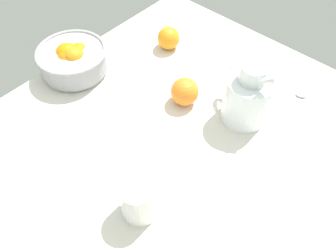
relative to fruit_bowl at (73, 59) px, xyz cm
name	(u,v)px	position (x,y,z in cm)	size (l,w,h in cm)	color
ground_plane	(166,158)	(-4.84, -42.48, -6.42)	(120.04, 100.06, 3.00)	silver
fruit_bowl	(73,59)	(0.00, 0.00, 0.00)	(21.38, 21.38, 9.83)	#99999E
juice_pitcher	(247,99)	(19.62, -49.72, 1.81)	(12.90, 16.44, 19.27)	white
juice_glass	(140,199)	(-19.92, -48.16, -0.10)	(8.84, 8.84, 10.88)	white
loose_orange_0	(169,38)	(28.42, -13.88, -1.20)	(7.43, 7.43, 7.43)	orange
loose_orange_1	(185,92)	(12.84, -33.84, -0.89)	(8.07, 8.07, 8.07)	orange
spoon	(288,94)	(35.31, -55.18, -4.49)	(10.86, 14.32, 1.00)	silver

